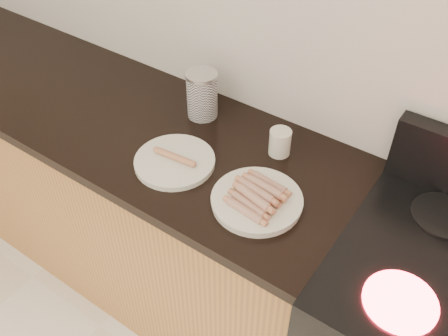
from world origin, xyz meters
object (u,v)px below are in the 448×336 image
Objects in this scene: main_plate at (257,201)px; mug at (280,142)px; side_plate at (175,161)px; canister at (202,95)px.

main_plate is 3.00× the size of mug.
mug reaches higher than side_plate.
mug is at bearing 44.04° from side_plate.
canister reaches higher than main_plate.
side_plate is 1.51× the size of canister.
side_plate is 0.34m from mug.
main_plate is 1.55× the size of canister.
side_plate is at bearing -72.10° from canister.
mug is (0.25, 0.24, 0.03)m from side_plate.
main_plate is 1.03× the size of side_plate.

